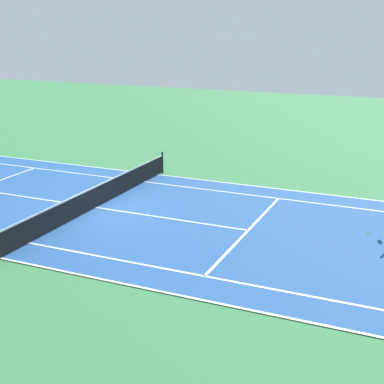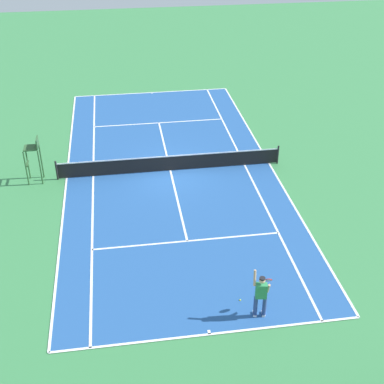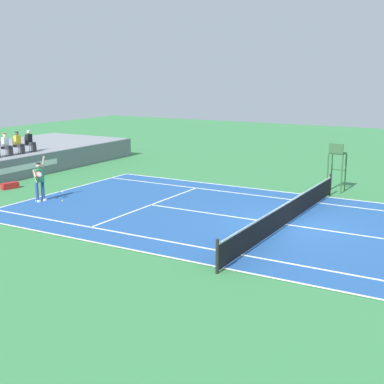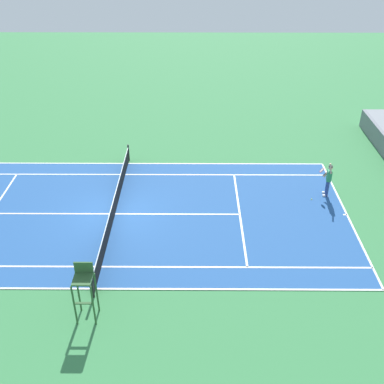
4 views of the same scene
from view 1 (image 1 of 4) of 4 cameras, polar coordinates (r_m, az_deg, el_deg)
ground_plane at (r=22.79m, az=-9.72°, el=-1.63°), size 80.00×80.00×0.00m
court at (r=22.79m, az=-9.72°, el=-1.61°), size 11.08×23.88×0.03m
net at (r=22.63m, az=-9.79°, el=-0.38°), size 11.98×0.10×1.07m
tennis_ball at (r=20.73m, az=17.57°, el=-4.01°), size 0.07×0.07×0.07m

